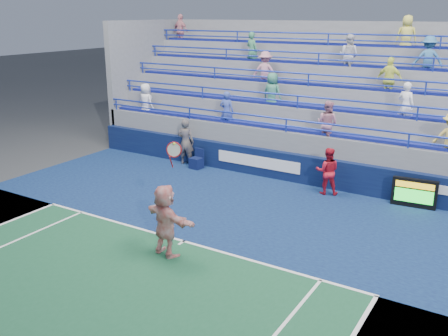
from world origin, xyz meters
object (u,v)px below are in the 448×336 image
Objects in this scene: serve_speed_board at (414,193)px; line_judge at (186,142)px; ball_girl at (327,171)px; judge_chair at (197,162)px; tennis_player at (166,220)px.

line_judge is at bearing 179.73° from serve_speed_board.
serve_speed_board is 0.85× the size of ball_girl.
serve_speed_board is at bearing 1.46° from judge_chair.
ball_girl is at bearing 162.11° from line_judge.
line_judge is (-4.42, 7.04, -0.01)m from tennis_player.
tennis_player is 7.00m from ball_girl.
ball_girl is (6.41, -0.33, -0.13)m from line_judge.
judge_chair is at bearing 118.61° from tennis_player.
tennis_player is at bearing 52.16° from ball_girl.
serve_speed_board is 8.57m from tennis_player.
serve_speed_board is at bearing 54.96° from tennis_player.
line_judge is at bearing -24.35° from ball_girl.
serve_speed_board is 2.96m from ball_girl.
tennis_player is (3.70, -6.78, 0.73)m from judge_chair.
judge_chair is 5.71m from ball_girl.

